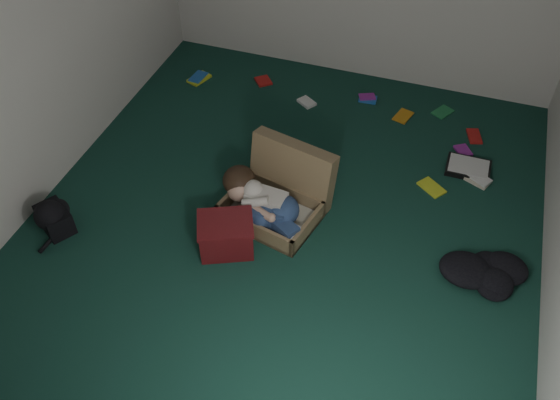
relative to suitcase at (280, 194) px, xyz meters
The scene contains 10 objects.
floor 0.20m from the suitcase, 48.09° to the right, with size 4.50×4.50×0.00m, color #143A2F.
wall_front 2.61m from the suitcase, 87.95° to the right, with size 4.50×4.50×0.00m, color silver.
wall_left 2.23m from the suitcase, behind, with size 4.50×4.50×0.00m, color silver.
suitcase is the anchor object (origin of this frame).
person 0.20m from the suitcase, 118.36° to the right, with size 0.76×0.51×0.33m.
maroon_bin 0.60m from the suitcase, 114.65° to the right, with size 0.52×0.47×0.29m.
backpack 1.80m from the suitcase, 153.78° to the right, with size 0.37×0.30×0.22m, color black, non-canonical shape.
clothing_pile 1.70m from the suitcase, ahead, with size 0.44×0.36×0.14m, color black, non-canonical shape.
paper_tray 1.74m from the suitcase, 34.41° to the left, with size 0.38×0.29×0.05m.
book_scatter 1.49m from the suitcase, 69.13° to the left, with size 3.10×1.30×0.02m.
Camera 1 is at (1.02, -3.14, 3.56)m, focal length 38.00 mm.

